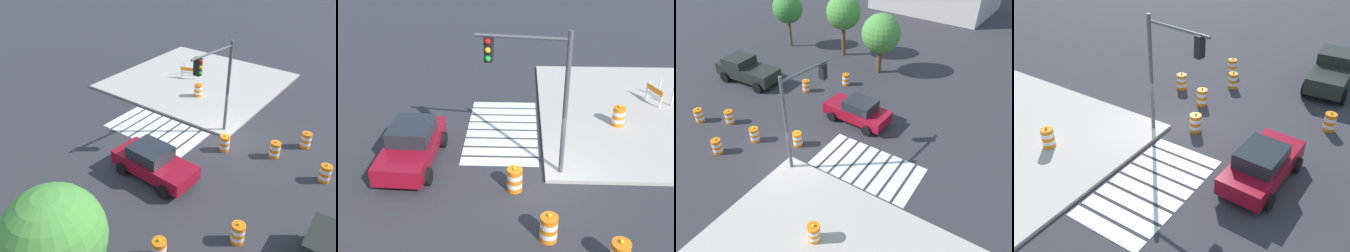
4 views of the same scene
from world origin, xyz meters
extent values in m
plane|color=#2D2D33|center=(0.00, 0.00, 0.00)|extent=(120.00, 120.00, 0.00)
cube|color=#ADA89E|center=(6.00, -6.00, 0.07)|extent=(12.00, 12.00, 0.15)
cube|color=silver|center=(1.38, 1.80, 0.01)|extent=(0.60, 3.20, 0.02)
cube|color=silver|center=(2.12, 1.80, 0.01)|extent=(0.60, 3.20, 0.02)
cube|color=silver|center=(2.88, 1.80, 0.01)|extent=(0.60, 3.20, 0.02)
cube|color=silver|center=(3.62, 1.80, 0.01)|extent=(0.60, 3.20, 0.02)
cube|color=silver|center=(4.38, 1.80, 0.01)|extent=(0.60, 3.20, 0.02)
cube|color=silver|center=(5.12, 1.80, 0.01)|extent=(0.60, 3.20, 0.02)
cube|color=silver|center=(5.88, 1.80, 0.01)|extent=(0.60, 3.20, 0.02)
cube|color=silver|center=(6.62, 1.80, 0.01)|extent=(0.60, 3.20, 0.02)
cube|color=maroon|center=(1.22, 5.27, 0.68)|extent=(4.37, 2.02, 0.70)
cube|color=#1E2328|center=(1.47, 5.26, 1.33)|extent=(1.97, 1.68, 0.60)
cylinder|color=black|center=(-0.17, 4.38, 0.33)|extent=(0.67, 0.27, 0.66)
cylinder|color=black|center=(-0.09, 6.28, 0.33)|extent=(0.67, 0.27, 0.66)
cylinder|color=black|center=(2.53, 4.26, 0.33)|extent=(0.67, 0.27, 0.66)
cylinder|color=black|center=(2.61, 6.16, 0.33)|extent=(0.67, 0.27, 0.66)
cylinder|color=orange|center=(-0.41, 1.15, 0.09)|extent=(0.56, 0.56, 0.18)
cylinder|color=white|center=(-0.41, 1.15, 0.27)|extent=(0.56, 0.56, 0.18)
cylinder|color=orange|center=(-0.41, 1.15, 0.45)|extent=(0.56, 0.56, 0.18)
cylinder|color=white|center=(-0.41, 1.15, 0.63)|extent=(0.56, 0.56, 0.18)
cylinder|color=orange|center=(-0.41, 1.15, 0.81)|extent=(0.56, 0.56, 0.18)
sphere|color=yellow|center=(-0.41, 1.15, 0.96)|extent=(0.12, 0.12, 0.12)
cylinder|color=white|center=(-3.88, -1.92, 0.63)|extent=(0.56, 0.56, 0.18)
cylinder|color=orange|center=(-3.88, -1.92, 0.81)|extent=(0.56, 0.56, 0.18)
sphere|color=yellow|center=(-3.88, -1.92, 0.96)|extent=(0.12, 0.12, 0.12)
cylinder|color=orange|center=(-2.88, 0.05, 0.09)|extent=(0.56, 0.56, 0.18)
cylinder|color=white|center=(-2.88, 0.05, 0.27)|extent=(0.56, 0.56, 0.18)
cylinder|color=orange|center=(-2.88, 0.05, 0.45)|extent=(0.56, 0.56, 0.18)
cylinder|color=white|center=(-2.88, 0.05, 0.63)|extent=(0.56, 0.56, 0.18)
cylinder|color=orange|center=(-2.88, 0.05, 0.81)|extent=(0.56, 0.56, 0.18)
sphere|color=yellow|center=(-2.88, 0.05, 0.96)|extent=(0.12, 0.12, 0.12)
cylinder|color=orange|center=(4.43, -3.55, 0.24)|extent=(0.56, 0.56, 0.18)
cylinder|color=white|center=(4.43, -3.55, 0.42)|extent=(0.56, 0.56, 0.18)
cylinder|color=orange|center=(4.43, -3.55, 0.60)|extent=(0.56, 0.56, 0.18)
cylinder|color=white|center=(4.43, -3.55, 0.78)|extent=(0.56, 0.56, 0.18)
cylinder|color=orange|center=(4.43, -3.55, 0.96)|extent=(0.56, 0.56, 0.18)
sphere|color=yellow|center=(4.43, -3.55, 1.11)|extent=(0.12, 0.12, 0.12)
cube|color=silver|center=(6.32, -6.02, 0.65)|extent=(0.09, 0.09, 1.00)
cube|color=silver|center=(6.56, -6.68, 0.65)|extent=(0.09, 0.09, 1.00)
cube|color=silver|center=(7.36, -5.65, 0.65)|extent=(0.09, 0.09, 1.00)
cube|color=silver|center=(7.60, -6.30, 0.65)|extent=(0.09, 0.09, 1.00)
cube|color=orange|center=(6.83, -5.81, 0.90)|extent=(1.24, 0.48, 0.28)
cube|color=white|center=(6.83, -5.81, 0.60)|extent=(1.24, 0.48, 0.20)
cylinder|color=#4C4C51|center=(0.60, -0.60, 2.90)|extent=(0.18, 0.18, 5.50)
cylinder|color=#4C4C51|center=(0.82, 0.98, 5.35)|extent=(0.56, 3.19, 0.12)
cube|color=black|center=(0.97, 2.09, 4.90)|extent=(0.39, 0.33, 0.90)
sphere|color=red|center=(0.78, 2.12, 5.20)|extent=(0.20, 0.20, 0.20)
sphere|color=#F2A514|center=(0.78, 2.12, 4.90)|extent=(0.20, 0.20, 0.20)
sphere|color=green|center=(0.78, 2.12, 4.60)|extent=(0.20, 0.20, 0.20)
camera|label=1|loc=(-7.81, 15.94, 11.17)|focal=37.55mm
camera|label=2|loc=(-12.44, 1.03, 9.32)|focal=43.82mm
camera|label=3|loc=(10.03, -9.76, 12.32)|focal=34.16mm
camera|label=4|loc=(13.12, 9.25, 10.15)|focal=41.47mm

